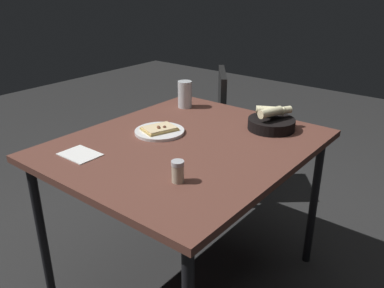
{
  "coord_description": "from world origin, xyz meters",
  "views": [
    {
      "loc": [
        -1.03,
        1.25,
        1.43
      ],
      "look_at": [
        -0.07,
        0.05,
        0.78
      ],
      "focal_mm": 37.28,
      "sensor_mm": 36.0,
      "label": 1
    }
  ],
  "objects_px": {
    "beer_glass": "(185,96)",
    "pepper_shaker": "(178,173)",
    "bread_basket": "(271,122)",
    "chair_near": "(203,124)",
    "dining_table": "(186,155)",
    "pizza_plate": "(160,131)"
  },
  "relations": [
    {
      "from": "beer_glass",
      "to": "pepper_shaker",
      "type": "xyz_separation_m",
      "value": [
        -0.53,
        0.69,
        -0.03
      ]
    },
    {
      "from": "bread_basket",
      "to": "chair_near",
      "type": "height_order",
      "value": "bread_basket"
    },
    {
      "from": "dining_table",
      "to": "pizza_plate",
      "type": "relative_size",
      "value": 4.92
    },
    {
      "from": "dining_table",
      "to": "chair_near",
      "type": "xyz_separation_m",
      "value": [
        0.5,
        -0.79,
        -0.19
      ]
    },
    {
      "from": "dining_table",
      "to": "pepper_shaker",
      "type": "height_order",
      "value": "pepper_shaker"
    },
    {
      "from": "beer_glass",
      "to": "bread_basket",
      "type": "bearing_deg",
      "value": 179.04
    },
    {
      "from": "bread_basket",
      "to": "beer_glass",
      "type": "xyz_separation_m",
      "value": [
        0.54,
        -0.01,
        0.03
      ]
    },
    {
      "from": "bread_basket",
      "to": "beer_glass",
      "type": "bearing_deg",
      "value": -0.96
    },
    {
      "from": "bread_basket",
      "to": "pepper_shaker",
      "type": "distance_m",
      "value": 0.68
    },
    {
      "from": "bread_basket",
      "to": "beer_glass",
      "type": "height_order",
      "value": "beer_glass"
    },
    {
      "from": "pizza_plate",
      "to": "pepper_shaker",
      "type": "distance_m",
      "value": 0.49
    },
    {
      "from": "pepper_shaker",
      "to": "dining_table",
      "type": "bearing_deg",
      "value": -55.19
    },
    {
      "from": "pepper_shaker",
      "to": "pizza_plate",
      "type": "bearing_deg",
      "value": -39.45
    },
    {
      "from": "pepper_shaker",
      "to": "beer_glass",
      "type": "bearing_deg",
      "value": -52.16
    },
    {
      "from": "dining_table",
      "to": "bread_basket",
      "type": "relative_size",
      "value": 5.11
    },
    {
      "from": "beer_glass",
      "to": "chair_near",
      "type": "bearing_deg",
      "value": -66.85
    },
    {
      "from": "pizza_plate",
      "to": "pepper_shaker",
      "type": "xyz_separation_m",
      "value": [
        -0.38,
        0.31,
        0.03
      ]
    },
    {
      "from": "pepper_shaker",
      "to": "bread_basket",
      "type": "bearing_deg",
      "value": -90.52
    },
    {
      "from": "dining_table",
      "to": "bread_basket",
      "type": "xyz_separation_m",
      "value": [
        -0.21,
        -0.38,
        0.1
      ]
    },
    {
      "from": "pizza_plate",
      "to": "chair_near",
      "type": "relative_size",
      "value": 0.27
    },
    {
      "from": "pizza_plate",
      "to": "beer_glass",
      "type": "height_order",
      "value": "beer_glass"
    },
    {
      "from": "bread_basket",
      "to": "pepper_shaker",
      "type": "xyz_separation_m",
      "value": [
        0.01,
        0.68,
        -0.0
      ]
    }
  ]
}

